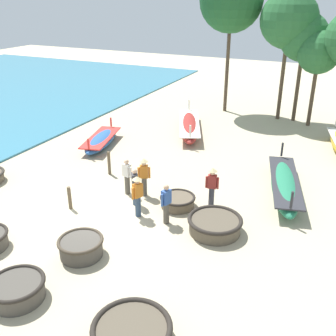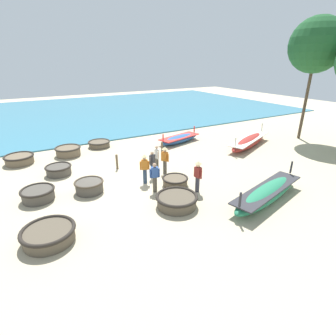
# 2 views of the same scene
# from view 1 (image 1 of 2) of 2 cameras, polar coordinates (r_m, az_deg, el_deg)

# --- Properties ---
(ground_plane) EXTENTS (80.00, 80.00, 0.00)m
(ground_plane) POSITION_cam_1_polar(r_m,az_deg,el_deg) (14.93, -11.27, -7.87)
(ground_plane) COLOR #BCAD8C
(coracle_center) EXTENTS (1.41, 1.41, 0.47)m
(coracle_center) POSITION_cam_1_polar(r_m,az_deg,el_deg) (15.59, 1.41, -4.79)
(coracle_center) COLOR brown
(coracle_center) RESTS_ON ground
(coracle_far_right) EXTENTS (1.59, 1.59, 0.59)m
(coracle_far_right) POSITION_cam_1_polar(r_m,az_deg,el_deg) (12.08, -21.06, -16.09)
(coracle_far_right) COLOR #4C473F
(coracle_far_right) RESTS_ON ground
(coracle_tilted) EXTENTS (1.48, 1.48, 0.61)m
(coracle_tilted) POSITION_cam_1_polar(r_m,az_deg,el_deg) (13.17, -12.51, -11.07)
(coracle_tilted) COLOR #4C473F
(coracle_tilted) RESTS_ON ground
(coracle_front_right) EXTENTS (1.96, 1.96, 0.57)m
(coracle_front_right) POSITION_cam_1_polar(r_m,az_deg,el_deg) (14.11, 6.81, -8.09)
(coracle_front_right) COLOR brown
(coracle_front_right) RESTS_ON ground
(coracle_weathered) EXTENTS (1.99, 1.99, 0.56)m
(coracle_weathered) POSITION_cam_1_polar(r_m,az_deg,el_deg) (10.29, -5.27, -22.75)
(coracle_weathered) COLOR brown
(coracle_weathered) RESTS_ON ground
(long_boat_blue_hull) EXTENTS (2.12, 4.17, 1.05)m
(long_boat_blue_hull) POSITION_cam_1_polar(r_m,az_deg,el_deg) (22.06, -9.68, 3.98)
(long_boat_blue_hull) COLOR #285693
(long_boat_blue_hull) RESTS_ON ground
(long_boat_green_hull) EXTENTS (3.37, 5.93, 1.32)m
(long_boat_green_hull) POSITION_cam_1_polar(r_m,az_deg,el_deg) (23.95, 3.11, 6.11)
(long_boat_green_hull) COLOR maroon
(long_boat_green_hull) RESTS_ON ground
(long_boat_white_hull) EXTENTS (2.36, 5.55, 1.35)m
(long_boat_white_hull) POSITION_cam_1_polar(r_m,az_deg,el_deg) (17.25, 16.54, -2.35)
(long_boat_white_hull) COLOR #237551
(long_boat_white_hull) RESTS_ON ground
(fisherman_by_coracle) EXTENTS (0.48, 0.36, 1.67)m
(fisherman_by_coracle) POSITION_cam_1_polar(r_m,az_deg,el_deg) (16.15, -3.50, -0.95)
(fisherman_by_coracle) COLOR #4C473D
(fisherman_by_coracle) RESTS_ON ground
(fisherman_hauling) EXTENTS (0.52, 0.36, 1.67)m
(fisherman_hauling) POSITION_cam_1_polar(r_m,az_deg,el_deg) (15.39, 6.41, -2.40)
(fisherman_hauling) COLOR #383842
(fisherman_hauling) RESTS_ON ground
(fisherman_crouching) EXTENTS (0.38, 0.44, 1.57)m
(fisherman_crouching) POSITION_cam_1_polar(r_m,az_deg,el_deg) (15.52, -4.81, -2.59)
(fisherman_crouching) COLOR #2D425B
(fisherman_crouching) RESTS_ON ground
(fisherman_standing_right) EXTENTS (0.36, 0.50, 1.67)m
(fisherman_standing_right) POSITION_cam_1_polar(r_m,az_deg,el_deg) (14.67, -4.44, -3.72)
(fisherman_standing_right) COLOR #2D425B
(fisherman_standing_right) RESTS_ON ground
(fisherman_standing_left) EXTENTS (0.31, 0.51, 1.57)m
(fisherman_standing_left) POSITION_cam_1_polar(r_m,az_deg,el_deg) (14.24, -0.26, -5.11)
(fisherman_standing_left) COLOR #4C473D
(fisherman_standing_left) RESTS_ON ground
(fisherman_with_hat) EXTENTS (0.51, 0.30, 1.57)m
(fisherman_with_hat) POSITION_cam_1_polar(r_m,az_deg,el_deg) (16.40, -5.97, -1.10)
(fisherman_with_hat) COLOR #4C473D
(fisherman_with_hat) RESTS_ON ground
(mooring_post_mid_beach) EXTENTS (0.14, 0.14, 1.12)m
(mooring_post_mid_beach) POSITION_cam_1_polar(r_m,az_deg,el_deg) (18.39, -8.55, 0.72)
(mooring_post_mid_beach) COLOR brown
(mooring_post_mid_beach) RESTS_ON ground
(mooring_post_shoreline) EXTENTS (0.14, 0.14, 0.94)m
(mooring_post_shoreline) POSITION_cam_1_polar(r_m,az_deg,el_deg) (15.82, -14.08, -4.24)
(mooring_post_shoreline) COLOR brown
(mooring_post_shoreline) RESTS_ON ground
(tree_tall_back) EXTENTS (4.12, 4.12, 9.38)m
(tree_tall_back) POSITION_cam_1_polar(r_m,az_deg,el_deg) (27.71, 9.17, 22.90)
(tree_tall_back) COLOR #4C3D2D
(tree_tall_back) RESTS_ON ground
(tree_leftmost) EXTENTS (2.97, 2.97, 6.77)m
(tree_leftmost) POSITION_cam_1_polar(r_m,az_deg,el_deg) (26.58, 19.16, 17.46)
(tree_leftmost) COLOR #4C3D2D
(tree_leftmost) RESTS_ON ground
(tree_left_mid) EXTENTS (2.55, 2.55, 5.80)m
(tree_left_mid) POSITION_cam_1_polar(r_m,az_deg,el_deg) (25.85, 21.04, 15.33)
(tree_left_mid) COLOR #4C3D2D
(tree_left_mid) RESTS_ON ground
(tree_center) EXTENTS (3.52, 3.52, 8.03)m
(tree_center) POSITION_cam_1_polar(r_m,az_deg,el_deg) (26.55, 17.16, 19.85)
(tree_center) COLOR #4C3D2D
(tree_center) RESTS_ON ground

